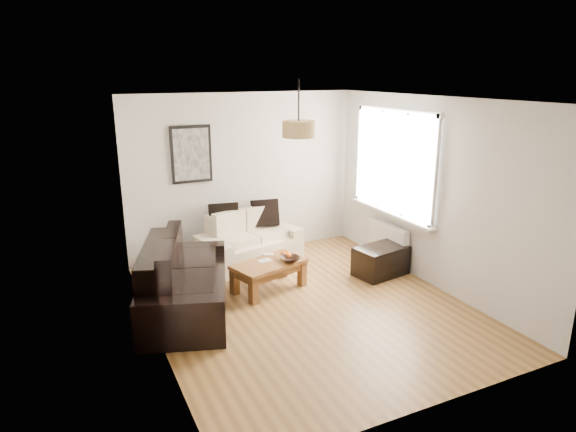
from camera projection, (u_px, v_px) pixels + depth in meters
name	position (u px, v px, depth m)	size (l,w,h in m)	color
floor	(308.00, 306.00, 6.40)	(4.50, 4.50, 0.00)	brown
ceiling	(310.00, 99.00, 5.68)	(3.80, 4.50, 0.00)	white
wall_back	(244.00, 175.00, 7.99)	(3.80, 0.04, 2.60)	silver
wall_front	(436.00, 274.00, 4.09)	(3.80, 0.04, 2.60)	silver
wall_left	(150.00, 229.00, 5.26)	(0.04, 4.50, 2.60)	silver
wall_right	(432.00, 193.00, 6.82)	(0.04, 4.50, 2.60)	silver
window_bay	(395.00, 162.00, 7.41)	(0.14, 1.90, 1.60)	white
radiator	(388.00, 240.00, 7.74)	(0.10, 0.90, 0.52)	white
poster	(191.00, 154.00, 7.50)	(0.62, 0.04, 0.87)	black
pendant_shade	(299.00, 129.00, 6.04)	(0.40, 0.40, 0.20)	tan
loveseat_cream	(249.00, 238.00, 7.79)	(1.55, 0.85, 0.77)	beige
sofa_leather	(185.00, 278.00, 6.19)	(2.01, 0.98, 0.87)	black
coffee_table	(269.00, 276.00, 6.83)	(0.99, 0.54, 0.41)	brown
ottoman	(381.00, 261.00, 7.34)	(0.75, 0.48, 0.43)	black
cushion_left	(224.00, 218.00, 7.72)	(0.45, 0.14, 0.45)	black
cushion_right	(265.00, 213.00, 8.01)	(0.43, 0.13, 0.43)	black
fruit_bowl	(290.00, 259.00, 6.80)	(0.26, 0.26, 0.06)	black
orange_a	(289.00, 256.00, 6.90)	(0.07, 0.07, 0.07)	#DD5912
orange_b	(287.00, 253.00, 7.01)	(0.08, 0.08, 0.08)	orange
orange_c	(284.00, 254.00, 6.95)	(0.09, 0.09, 0.09)	#D74E12
papers	(265.00, 260.00, 6.83)	(0.18, 0.13, 0.01)	silver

